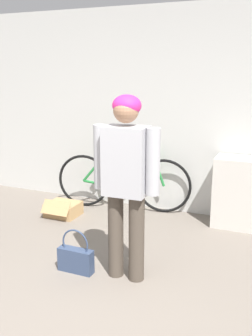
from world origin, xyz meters
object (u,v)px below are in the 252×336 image
person (126,172)px  handbag (76,258)px  bicycle (123,181)px  cardboard_box (63,209)px

person → handbag: size_ratio=3.89×
bicycle → cardboard_box: size_ratio=4.40×
cardboard_box → person: bearing=-38.8°
person → handbag: person is taller
bicycle → handbag: bicycle is taller
bicycle → handbag: size_ratio=4.28×
bicycle → cardboard_box: (-0.60, -0.53, -0.30)m
person → handbag: 0.97m
person → handbag: bearing=-170.2°
person → bicycle: person is taller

